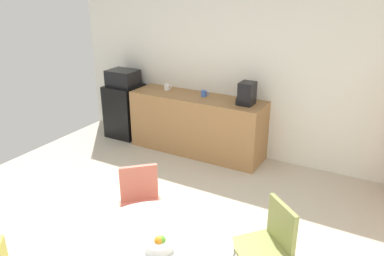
{
  "coord_description": "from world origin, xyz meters",
  "views": [
    {
      "loc": [
        1.89,
        -2.16,
        2.54
      ],
      "look_at": [
        -0.08,
        1.37,
        0.95
      ],
      "focal_mm": 35.58,
      "sensor_mm": 36.0,
      "label": 1
    }
  ],
  "objects_px": {
    "mini_fridge": "(125,111)",
    "coffee_maker": "(247,93)",
    "microwave": "(123,78)",
    "chair_olive": "(271,238)",
    "mug_white": "(239,102)",
    "mug_green": "(167,87)",
    "mug_red": "(204,93)",
    "chair_coral": "(141,198)",
    "fruit_bowl": "(159,244)"
  },
  "relations": [
    {
      "from": "mug_red",
      "to": "chair_coral",
      "type": "bearing_deg",
      "value": -77.97
    },
    {
      "from": "chair_coral",
      "to": "coffee_maker",
      "type": "bearing_deg",
      "value": 84.49
    },
    {
      "from": "mug_red",
      "to": "coffee_maker",
      "type": "height_order",
      "value": "coffee_maker"
    },
    {
      "from": "chair_olive",
      "to": "mug_red",
      "type": "bearing_deg",
      "value": 128.87
    },
    {
      "from": "mini_fridge",
      "to": "fruit_bowl",
      "type": "bearing_deg",
      "value": -47.75
    },
    {
      "from": "chair_coral",
      "to": "mug_white",
      "type": "relative_size",
      "value": 6.43
    },
    {
      "from": "chair_olive",
      "to": "mug_white",
      "type": "bearing_deg",
      "value": 119.53
    },
    {
      "from": "mini_fridge",
      "to": "chair_coral",
      "type": "relative_size",
      "value": 1.07
    },
    {
      "from": "microwave",
      "to": "mug_green",
      "type": "relative_size",
      "value": 3.72
    },
    {
      "from": "microwave",
      "to": "coffee_maker",
      "type": "bearing_deg",
      "value": 0.0
    },
    {
      "from": "mug_white",
      "to": "mug_green",
      "type": "bearing_deg",
      "value": 173.3
    },
    {
      "from": "mini_fridge",
      "to": "chair_coral",
      "type": "distance_m",
      "value": 2.98
    },
    {
      "from": "chair_coral",
      "to": "mug_red",
      "type": "distance_m",
      "value": 2.37
    },
    {
      "from": "mini_fridge",
      "to": "mug_green",
      "type": "height_order",
      "value": "mug_green"
    },
    {
      "from": "mini_fridge",
      "to": "microwave",
      "type": "bearing_deg",
      "value": 0.0
    },
    {
      "from": "mug_red",
      "to": "coffee_maker",
      "type": "distance_m",
      "value": 0.71
    },
    {
      "from": "fruit_bowl",
      "to": "chair_coral",
      "type": "bearing_deg",
      "value": 134.28
    },
    {
      "from": "fruit_bowl",
      "to": "mug_white",
      "type": "relative_size",
      "value": 1.62
    },
    {
      "from": "microwave",
      "to": "mug_green",
      "type": "bearing_deg",
      "value": 5.33
    },
    {
      "from": "microwave",
      "to": "chair_coral",
      "type": "height_order",
      "value": "microwave"
    },
    {
      "from": "fruit_bowl",
      "to": "coffee_maker",
      "type": "height_order",
      "value": "coffee_maker"
    },
    {
      "from": "chair_coral",
      "to": "mug_white",
      "type": "bearing_deg",
      "value": 86.67
    },
    {
      "from": "mug_green",
      "to": "coffee_maker",
      "type": "height_order",
      "value": "coffee_maker"
    },
    {
      "from": "mug_white",
      "to": "coffee_maker",
      "type": "distance_m",
      "value": 0.16
    },
    {
      "from": "mini_fridge",
      "to": "coffee_maker",
      "type": "relative_size",
      "value": 2.77
    },
    {
      "from": "chair_olive",
      "to": "mug_green",
      "type": "distance_m",
      "value": 3.4
    },
    {
      "from": "microwave",
      "to": "mug_red",
      "type": "xyz_separation_m",
      "value": [
        1.49,
        0.05,
        -0.07
      ]
    },
    {
      "from": "chair_coral",
      "to": "chair_olive",
      "type": "bearing_deg",
      "value": 1.1
    },
    {
      "from": "fruit_bowl",
      "to": "coffee_maker",
      "type": "xyz_separation_m",
      "value": [
        -0.53,
        2.99,
        0.28
      ]
    },
    {
      "from": "microwave",
      "to": "chair_olive",
      "type": "distance_m",
      "value": 4.0
    },
    {
      "from": "fruit_bowl",
      "to": "mug_green",
      "type": "xyz_separation_m",
      "value": [
        -1.9,
        3.06,
        0.17
      ]
    },
    {
      "from": "mug_green",
      "to": "mini_fridge",
      "type": "bearing_deg",
      "value": -174.67
    },
    {
      "from": "fruit_bowl",
      "to": "mug_green",
      "type": "bearing_deg",
      "value": 121.84
    },
    {
      "from": "microwave",
      "to": "mug_white",
      "type": "height_order",
      "value": "microwave"
    },
    {
      "from": "mug_green",
      "to": "mug_red",
      "type": "distance_m",
      "value": 0.68
    },
    {
      "from": "mini_fridge",
      "to": "mug_red",
      "type": "bearing_deg",
      "value": 1.94
    },
    {
      "from": "microwave",
      "to": "chair_coral",
      "type": "xyz_separation_m",
      "value": [
        1.97,
        -2.23,
        -0.49
      ]
    },
    {
      "from": "chair_olive",
      "to": "mini_fridge",
      "type": "bearing_deg",
      "value": 146.31
    },
    {
      "from": "chair_olive",
      "to": "mug_white",
      "type": "height_order",
      "value": "mug_white"
    },
    {
      "from": "chair_olive",
      "to": "mug_red",
      "type": "height_order",
      "value": "mug_red"
    },
    {
      "from": "chair_coral",
      "to": "fruit_bowl",
      "type": "relative_size",
      "value": 3.96
    },
    {
      "from": "microwave",
      "to": "chair_olive",
      "type": "relative_size",
      "value": 0.58
    },
    {
      "from": "microwave",
      "to": "mug_white",
      "type": "relative_size",
      "value": 3.72
    },
    {
      "from": "fruit_bowl",
      "to": "coffee_maker",
      "type": "bearing_deg",
      "value": 100.0
    },
    {
      "from": "mug_green",
      "to": "coffee_maker",
      "type": "relative_size",
      "value": 0.4
    },
    {
      "from": "mini_fridge",
      "to": "mug_red",
      "type": "distance_m",
      "value": 1.57
    },
    {
      "from": "mug_white",
      "to": "microwave",
      "type": "bearing_deg",
      "value": 177.94
    },
    {
      "from": "microwave",
      "to": "mug_red",
      "type": "height_order",
      "value": "microwave"
    },
    {
      "from": "mini_fridge",
      "to": "mug_green",
      "type": "xyz_separation_m",
      "value": [
        0.81,
        0.08,
        0.5
      ]
    },
    {
      "from": "chair_coral",
      "to": "coffee_maker",
      "type": "xyz_separation_m",
      "value": [
        0.21,
        2.23,
        0.54
      ]
    }
  ]
}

